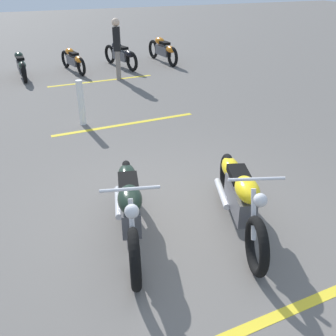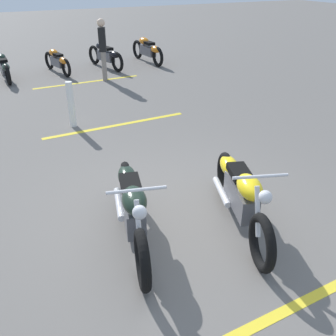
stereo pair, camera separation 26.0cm
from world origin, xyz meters
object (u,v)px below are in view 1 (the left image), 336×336
(motorcycle_row_right, at_px, (21,65))
(bystander_near_row, at_px, (117,46))
(motorcycle_row_far_left, at_px, (163,50))
(motorcycle_row_left, at_px, (121,54))
(bollard_post, at_px, (81,103))
(motorcycle_row_center, at_px, (73,60))
(motorcycle_bright_foreground, at_px, (240,195))
(motorcycle_dark_foreground, at_px, (129,205))

(motorcycle_row_right, xyz_separation_m, bystander_near_row, (-1.25, -2.72, 0.57))
(motorcycle_row_far_left, distance_m, bystander_near_row, 2.70)
(motorcycle_row_left, xyz_separation_m, bollard_post, (-4.82, 2.27, 0.05))
(bystander_near_row, relative_size, bollard_post, 1.82)
(motorcycle_row_center, bearing_deg, bollard_post, 160.00)
(motorcycle_bright_foreground, bearing_deg, bollard_post, -146.75)
(motorcycle_dark_foreground, bearing_deg, motorcycle_bright_foreground, 90.49)
(motorcycle_dark_foreground, xyz_separation_m, motorcycle_row_right, (8.73, 0.76, -0.05))
(motorcycle_row_right, xyz_separation_m, bollard_post, (-4.62, -0.96, 0.08))
(motorcycle_row_left, relative_size, motorcycle_row_center, 1.11)
(motorcycle_bright_foreground, xyz_separation_m, bystander_near_row, (7.81, -0.60, 0.52))
(motorcycle_bright_foreground, distance_m, motorcycle_dark_foreground, 1.40)
(motorcycle_row_left, bearing_deg, bollard_post, 140.77)
(motorcycle_row_left, height_order, bystander_near_row, bystander_near_row)
(motorcycle_row_right, bearing_deg, motorcycle_row_far_left, -88.42)
(motorcycle_dark_foreground, xyz_separation_m, motorcycle_row_left, (8.93, -2.46, -0.02))
(motorcycle_dark_foreground, height_order, motorcycle_row_far_left, motorcycle_dark_foreground)
(motorcycle_row_far_left, distance_m, motorcycle_row_right, 4.84)
(motorcycle_bright_foreground, xyz_separation_m, bollard_post, (4.44, 1.16, 0.02))
(motorcycle_bright_foreground, bearing_deg, motorcycle_row_center, -158.29)
(motorcycle_dark_foreground, bearing_deg, motorcycle_row_left, 178.70)
(motorcycle_row_center, bearing_deg, motorcycle_row_right, 84.65)
(motorcycle_bright_foreground, xyz_separation_m, motorcycle_row_left, (9.26, -1.11, -0.02))
(motorcycle_row_center, xyz_separation_m, bystander_near_row, (-1.45, -1.10, 0.59))
(bollard_post, bearing_deg, motorcycle_row_far_left, -37.81)
(bystander_near_row, bearing_deg, motorcycle_row_center, -31.36)
(motorcycle_row_center, bearing_deg, motorcycle_bright_foreground, 170.89)
(motorcycle_row_center, distance_m, bystander_near_row, 1.91)
(motorcycle_dark_foreground, relative_size, motorcycle_row_far_left, 0.98)
(motorcycle_bright_foreground, bearing_deg, motorcycle_dark_foreground, -85.05)
(motorcycle_row_right, distance_m, bystander_near_row, 3.04)
(motorcycle_row_left, xyz_separation_m, motorcycle_row_right, (-0.20, 3.23, -0.03))
(motorcycle_row_far_left, bearing_deg, motorcycle_row_left, 90.71)
(motorcycle_bright_foreground, distance_m, motorcycle_row_left, 9.33)
(motorcycle_row_right, bearing_deg, bystander_near_row, -117.39)
(motorcycle_dark_foreground, distance_m, bollard_post, 4.11)
(motorcycle_row_left, bearing_deg, bystander_near_row, 146.58)
(motorcycle_bright_foreground, relative_size, bystander_near_row, 1.22)
(motorcycle_row_left, distance_m, motorcycle_row_right, 3.23)
(motorcycle_bright_foreground, bearing_deg, bystander_near_row, -165.77)
(motorcycle_row_right, bearing_deg, bollard_post, -170.93)
(motorcycle_row_center, relative_size, bollard_post, 1.95)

